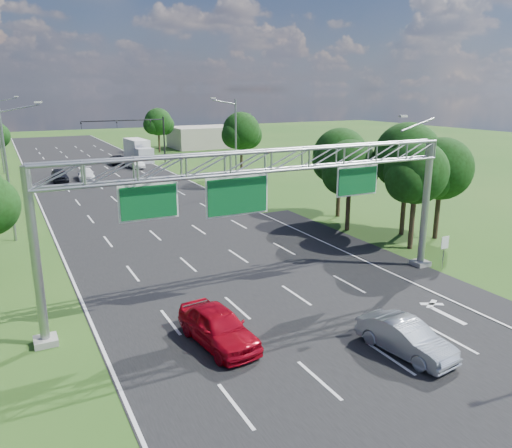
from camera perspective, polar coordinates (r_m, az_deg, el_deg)
ground at (r=43.30m, az=-10.46°, el=0.17°), size 220.00×220.00×0.00m
road at (r=43.30m, az=-10.46°, el=0.17°), size 18.00×180.00×0.02m
road_flare at (r=34.52m, az=14.36°, el=-3.93°), size 3.00×30.00×0.02m
sign_gantry at (r=25.62m, az=1.54°, el=5.92°), size 23.50×1.00×9.56m
regulatory_sign at (r=33.55m, az=20.76°, el=-2.30°), size 0.60×0.08×2.10m
traffic_signal at (r=77.83m, az=-13.03°, el=10.46°), size 12.21×0.24×7.00m
streetlight_l_near at (r=40.53m, az=-26.37°, el=5.89°), size 2.97×0.22×10.16m
streetlight_l_far at (r=75.36m, az=-27.16°, el=9.38°), size 2.97×0.22×10.16m
streetlight_r_mid at (r=55.52m, az=-2.51°, el=9.52°), size 2.97×0.22×10.16m
tree_cluster_right at (r=40.06m, az=14.92°, el=6.47°), size 9.91×14.60×8.68m
tree_verge_rd at (r=64.78m, az=-1.65°, el=10.38°), size 5.76×4.80×8.28m
tree_verge_re at (r=92.12m, az=-11.08°, el=11.25°), size 5.76×4.80×7.84m
building_right at (r=99.30m, az=-6.08°, el=9.85°), size 12.00×9.00×4.00m
red_coupe at (r=22.61m, az=-4.34°, el=-11.59°), size 2.54×5.15×1.69m
silver_sedan at (r=22.78m, az=16.75°, el=-12.32°), size 2.16×4.65×1.48m
car_queue_a at (r=66.83m, az=-18.85°, el=5.44°), size 2.39×4.82×1.35m
car_queue_b at (r=78.79m, az=-15.47°, el=7.06°), size 2.67×5.00×1.34m
car_queue_c at (r=66.44m, az=-21.53°, el=5.24°), size 1.97×4.63×1.56m
car_queue_d at (r=74.52m, az=-13.67°, el=6.77°), size 2.03×4.45×1.41m
box_truck at (r=82.52m, az=-13.30°, el=8.18°), size 2.89×8.84×3.30m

